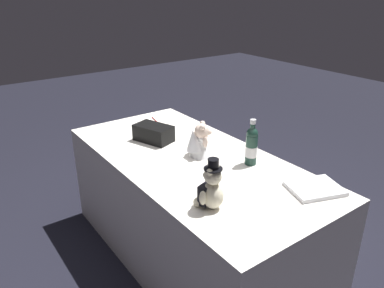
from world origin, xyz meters
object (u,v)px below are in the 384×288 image
(teddy_bear_groom, at_px, (211,189))
(guestbook, at_px, (315,188))
(teddy_bear_bride, at_px, (200,142))
(champagne_bottle, at_px, (251,146))
(gift_case_black, at_px, (154,133))
(signing_pen, at_px, (155,120))

(teddy_bear_groom, xyz_separation_m, guestbook, (-0.21, -0.56, -0.09))
(teddy_bear_groom, height_order, guestbook, teddy_bear_groom)
(teddy_bear_bride, xyz_separation_m, champagne_bottle, (-0.28, -0.18, 0.03))
(teddy_bear_bride, bearing_deg, gift_case_black, 16.36)
(signing_pen, relative_size, guestbook, 0.55)
(teddy_bear_groom, distance_m, signing_pen, 1.34)
(guestbook, bearing_deg, gift_case_black, 37.26)
(champagne_bottle, bearing_deg, gift_case_black, 23.74)
(champagne_bottle, bearing_deg, teddy_bear_bride, 32.77)
(teddy_bear_groom, xyz_separation_m, gift_case_black, (0.91, -0.21, -0.04))
(signing_pen, xyz_separation_m, guestbook, (-1.47, -0.13, 0.01))
(teddy_bear_bride, bearing_deg, teddy_bear_groom, 147.93)
(teddy_bear_bride, height_order, gift_case_black, teddy_bear_bride)
(guestbook, bearing_deg, champagne_bottle, 26.88)
(signing_pen, bearing_deg, teddy_bear_bride, 171.69)
(signing_pen, height_order, guestbook, guestbook)
(teddy_bear_bride, relative_size, champagne_bottle, 0.78)
(champagne_bottle, xyz_separation_m, guestbook, (-0.44, -0.06, -0.11))
(teddy_bear_bride, xyz_separation_m, guestbook, (-0.72, -0.24, -0.09))
(teddy_bear_bride, xyz_separation_m, signing_pen, (0.75, -0.11, -0.09))
(gift_case_black, bearing_deg, guestbook, -162.50)
(champagne_bottle, distance_m, signing_pen, 1.04)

